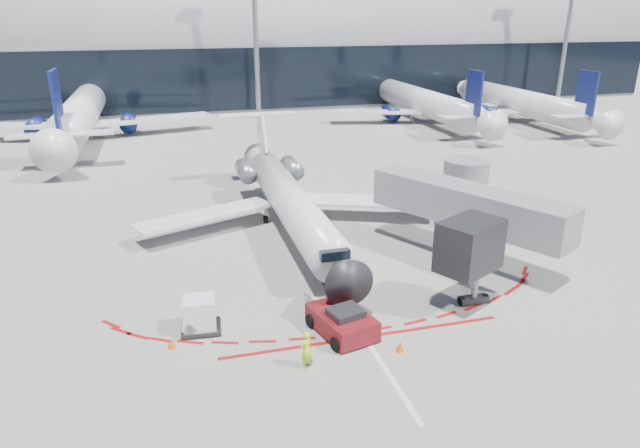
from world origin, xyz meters
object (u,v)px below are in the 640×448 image
object	(u,v)px
ramp_worker	(306,350)
uld_container	(200,315)
pushback_tug	(342,321)
regional_jet	(288,197)

from	to	relation	value
ramp_worker	uld_container	bearing A→B (deg)	-80.62
pushback_tug	ramp_worker	bearing A→B (deg)	-150.21
ramp_worker	pushback_tug	bearing A→B (deg)	-170.74
ramp_worker	regional_jet	bearing A→B (deg)	-134.73
regional_jet	pushback_tug	distance (m)	14.90
regional_jet	uld_container	bearing A→B (deg)	-119.27
regional_jet	uld_container	xyz separation A→B (m)	(-7.17, -12.79, -1.36)
regional_jet	uld_container	distance (m)	14.73
pushback_tug	ramp_worker	world-z (taller)	ramp_worker
regional_jet	pushback_tug	world-z (taller)	regional_jet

